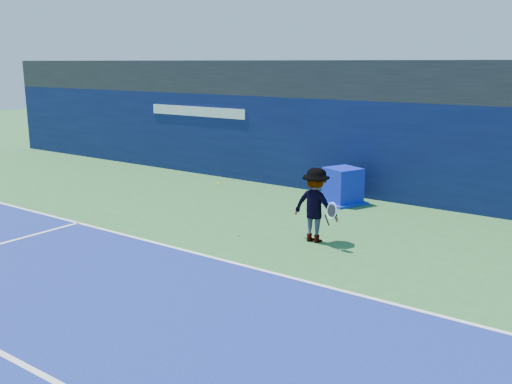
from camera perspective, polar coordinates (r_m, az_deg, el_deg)
ground at (r=10.26m, az=-13.80°, el=-11.35°), size 80.00×80.00×0.00m
baseline at (r=12.24m, az=-3.01°, el=-6.89°), size 24.00×0.10×0.01m
service_line at (r=9.25m, az=-23.57°, el=-14.87°), size 24.00×0.10×0.01m
stadium_band at (r=18.90m, az=13.55°, el=10.88°), size 36.00×3.00×1.20m
back_wall_assembly at (r=18.17m, az=11.97°, el=4.23°), size 36.00×1.03×3.00m
equipment_cart at (r=17.21m, az=8.67°, el=0.47°), size 1.47×1.47×1.08m
tennis_player at (r=13.38m, az=5.97°, el=-1.31°), size 1.33×0.73×1.76m
tennis_ball at (r=13.87m, az=-3.76°, el=0.85°), size 0.07×0.07×0.07m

